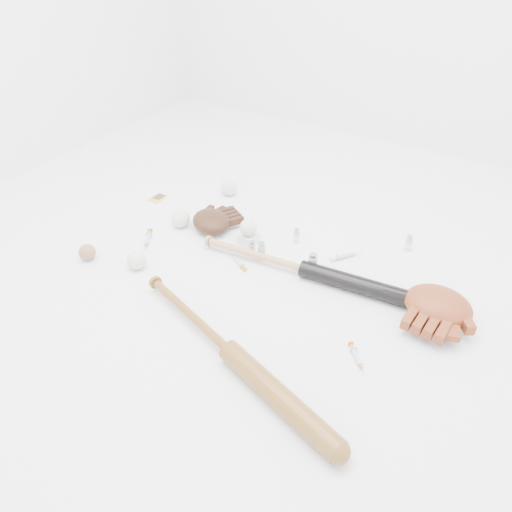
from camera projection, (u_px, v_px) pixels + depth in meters
The scene contains 20 objects.
bat_dark at pixel (304, 269), 1.94m from camera, with size 0.93×0.07×0.07m, color black, non-canonical shape.
bat_wood at pixel (230, 351), 1.59m from camera, with size 0.98×0.07×0.07m, color brown, non-canonical shape.
glove_dark at pixel (211, 221), 2.21m from camera, with size 0.23×0.23×0.08m, color #341B0E, non-canonical shape.
glove_tan at pixel (438, 305), 1.75m from camera, with size 0.28×0.28×0.10m, color maroon, non-canonical shape.
trading_card at pixel (158, 198), 2.46m from camera, with size 0.06×0.09×0.00m, color gold.
pedestal at pixel (249, 239), 2.14m from camera, with size 0.07×0.07×0.04m, color white.
baseball_on_pedestal at pixel (249, 227), 2.10m from camera, with size 0.07×0.07×0.07m, color silver.
baseball_left at pixel (180, 218), 2.23m from camera, with size 0.08×0.08×0.08m, color silver.
baseball_upper at pixel (229, 187), 2.47m from camera, with size 0.08×0.08×0.08m, color silver.
baseball_mid at pixel (137, 260), 1.98m from camera, with size 0.08×0.08×0.08m, color silver.
baseball_aged at pixel (87, 252), 2.03m from camera, with size 0.07×0.07×0.07m, color #916845.
syringe_0 at pixel (148, 239), 2.15m from camera, with size 0.16×0.03×0.02m, color #ADBCC6, non-canonical shape.
syringe_1 at pixel (239, 262), 2.02m from camera, with size 0.14×0.02×0.02m, color #ADBCC6, non-canonical shape.
syringe_2 at pixel (346, 256), 2.06m from camera, with size 0.16×0.03×0.02m, color #ADBCC6, non-canonical shape.
syringe_3 at pixel (357, 357), 1.61m from camera, with size 0.15×0.03×0.02m, color #ADBCC6, non-canonical shape.
vial_0 at pixel (296, 235), 2.14m from camera, with size 0.02×0.02×0.07m, color #ACB6BD.
vial_1 at pixel (409, 243), 2.09m from camera, with size 0.03×0.03×0.07m, color #ACB6BD.
vial_2 at pixel (261, 251), 2.03m from camera, with size 0.03×0.03×0.08m, color #ACB6BD.
vial_3 at pixel (313, 263), 1.96m from camera, with size 0.04×0.04×0.09m, color #ACB6BD.
vial_4 at pixel (252, 248), 2.06m from camera, with size 0.03×0.03×0.06m, color #ACB6BD.
Camera 1 is at (0.84, -1.35, 1.22)m, focal length 35.00 mm.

